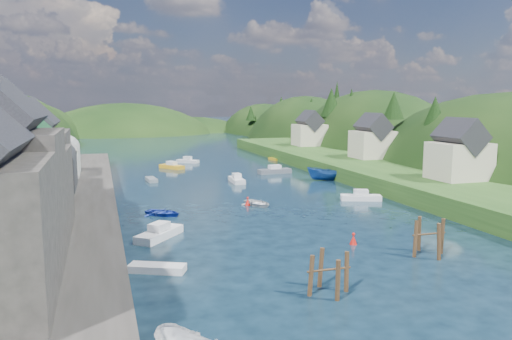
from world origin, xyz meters
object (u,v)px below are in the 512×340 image
object	(u,v)px
piling_cluster_near	(329,277)
channel_buoy_near	(353,239)
channel_buoy_far	(248,202)
piling_cluster_far	(429,241)

from	to	relation	value
piling_cluster_near	channel_buoy_near	bearing A→B (deg)	53.88
piling_cluster_near	channel_buoy_far	bearing A→B (deg)	84.41
channel_buoy_near	channel_buoy_far	xyz separation A→B (m)	(-4.41, 19.27, 0.00)
piling_cluster_near	channel_buoy_near	xyz separation A→B (m)	(7.27, 9.96, -0.66)
piling_cluster_far	channel_buoy_far	world-z (taller)	piling_cluster_far
piling_cluster_far	channel_buoy_near	xyz separation A→B (m)	(-4.54, 4.77, -0.80)
channel_buoy_far	channel_buoy_near	bearing A→B (deg)	-77.11
piling_cluster_far	channel_buoy_far	size ratio (longest dim) A/B	3.36
piling_cluster_far	channel_buoy_far	bearing A→B (deg)	110.43
channel_buoy_near	piling_cluster_near	bearing A→B (deg)	-126.12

